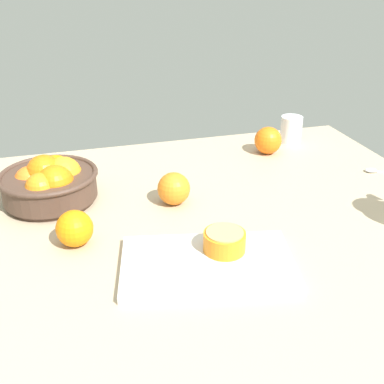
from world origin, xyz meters
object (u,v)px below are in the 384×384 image
at_px(loose_orange_0, 175,188).
at_px(fruit_bowl, 50,182).
at_px(second_glass, 291,131).
at_px(loose_orange_2, 268,140).
at_px(cutting_board, 206,264).
at_px(orange_half_0, 224,241).
at_px(loose_orange_1, 75,228).

bearing_deg(loose_orange_0, fruit_bowl, 162.12).
xyz_separation_m(fruit_bowl, second_glass, (0.72, 0.20, -0.01)).
bearing_deg(loose_orange_0, second_glass, 33.53).
relative_size(second_glass, loose_orange_2, 1.03).
relative_size(loose_orange_0, loose_orange_2, 0.96).
bearing_deg(cutting_board, loose_orange_0, 88.38).
bearing_deg(loose_orange_2, orange_half_0, -122.65).
bearing_deg(loose_orange_0, orange_half_0, -81.17).
xyz_separation_m(fruit_bowl, orange_half_0, (0.32, -0.33, -0.01)).
xyz_separation_m(fruit_bowl, loose_orange_0, (0.28, -0.09, -0.01)).
distance_m(loose_orange_1, loose_orange_2, 0.67).
xyz_separation_m(cutting_board, loose_orange_2, (0.34, 0.49, 0.03)).
distance_m(fruit_bowl, loose_orange_2, 0.63).
bearing_deg(loose_orange_1, cutting_board, -32.99).
bearing_deg(orange_half_0, second_glass, 52.68).
height_order(second_glass, loose_orange_2, second_glass).
xyz_separation_m(orange_half_0, loose_orange_2, (0.30, 0.47, 0.00)).
height_order(loose_orange_0, loose_orange_1, loose_orange_0).
bearing_deg(orange_half_0, loose_orange_1, 155.75).
xyz_separation_m(second_glass, cutting_board, (-0.45, -0.56, -0.03)).
height_order(orange_half_0, loose_orange_2, loose_orange_2).
xyz_separation_m(cutting_board, orange_half_0, (0.04, 0.03, 0.03)).
distance_m(cutting_board, loose_orange_1, 0.27).
relative_size(orange_half_0, loose_orange_2, 1.02).
xyz_separation_m(loose_orange_1, loose_orange_2, (0.57, 0.34, 0.00)).
bearing_deg(fruit_bowl, loose_orange_1, -78.04).
distance_m(fruit_bowl, orange_half_0, 0.46).
relative_size(cutting_board, loose_orange_1, 4.32).
height_order(second_glass, loose_orange_0, second_glass).
distance_m(cutting_board, loose_orange_0, 0.27).
bearing_deg(orange_half_0, fruit_bowl, 133.85).
xyz_separation_m(fruit_bowl, cutting_board, (0.27, -0.35, -0.04)).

